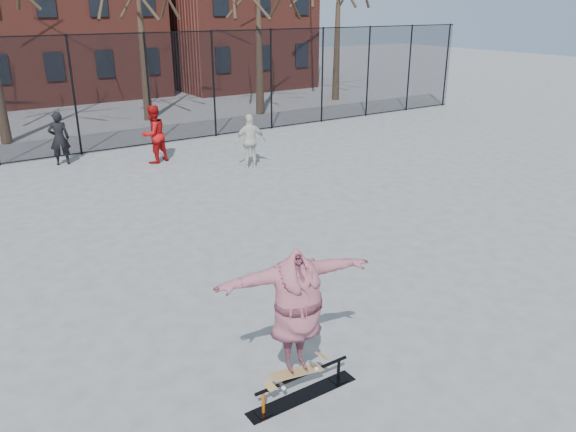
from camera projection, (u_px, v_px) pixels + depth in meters
ground at (354, 294)px, 10.10m from camera, size 100.00×100.00×0.00m
skate_rail at (303, 387)px, 7.41m from camera, size 1.64×0.25×0.36m
skateboard at (297, 373)px, 7.27m from camera, size 0.81×0.19×0.10m
skater at (297, 313)px, 6.95m from camera, size 2.13×0.92×1.68m
bystander_black at (59, 138)px, 17.97m from camera, size 0.68×0.50×1.72m
bystander_red at (154, 134)px, 18.18m from camera, size 1.10×0.99×1.88m
bystander_white at (250, 141)px, 17.66m from camera, size 1.07×0.65×1.70m
fence at (115, 91)px, 19.49m from camera, size 34.03×0.07×4.00m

